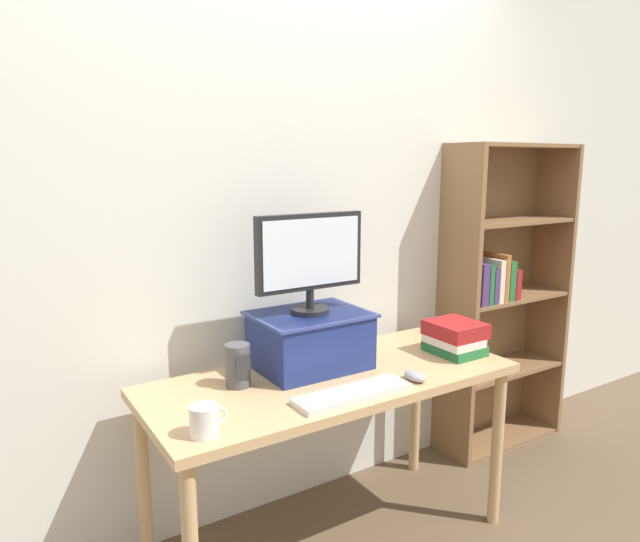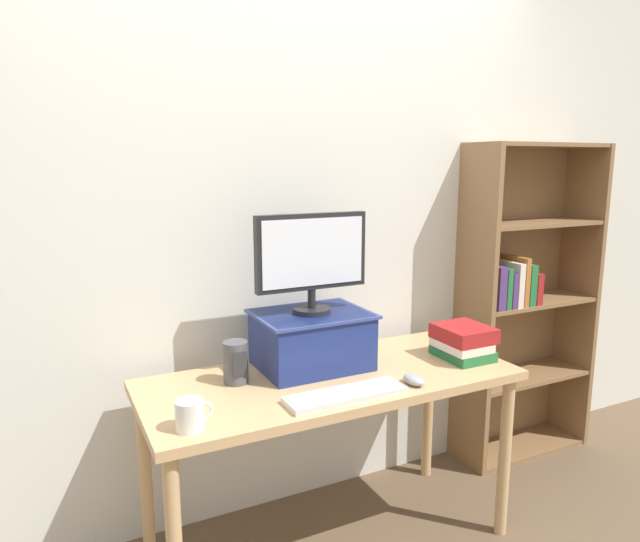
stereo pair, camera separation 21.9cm
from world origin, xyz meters
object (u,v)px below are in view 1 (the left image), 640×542
object	(u,v)px
computer_mouse	(415,376)
book_stack	(455,337)
computer_monitor	(310,257)
keyboard	(353,393)
riser_box	(310,339)
bookshelf_unit	(499,294)
desk_speaker	(238,365)
coffee_mug	(205,420)
desk	(332,395)

from	to	relation	value
computer_mouse	book_stack	size ratio (longest dim) A/B	0.45
computer_monitor	keyboard	bearing A→B (deg)	-95.00
computer_mouse	riser_box	bearing A→B (deg)	127.27
riser_box	bookshelf_unit	bearing A→B (deg)	6.57
keyboard	desk_speaker	bearing A→B (deg)	134.26
riser_box	computer_mouse	xyz separation A→B (m)	(0.26, -0.34, -0.10)
coffee_mug	keyboard	bearing A→B (deg)	-0.45
desk	keyboard	xyz separation A→B (m)	(-0.05, -0.21, 0.10)
computer_mouse	coffee_mug	distance (m)	0.84
book_stack	coffee_mug	world-z (taller)	book_stack
bookshelf_unit	computer_mouse	size ratio (longest dim) A/B	15.91
bookshelf_unit	desk_speaker	distance (m)	1.65
computer_mouse	coffee_mug	world-z (taller)	coffee_mug
bookshelf_unit	desk_speaker	world-z (taller)	bookshelf_unit
desk	computer_monitor	size ratio (longest dim) A/B	3.13
keyboard	coffee_mug	size ratio (longest dim) A/B	3.69
bookshelf_unit	computer_mouse	bearing A→B (deg)	-154.72
desk	bookshelf_unit	size ratio (longest dim) A/B	0.89
desk	coffee_mug	world-z (taller)	coffee_mug
computer_monitor	desk_speaker	size ratio (longest dim) A/B	2.90
desk	coffee_mug	xyz separation A→B (m)	(-0.60, -0.21, 0.13)
computer_monitor	book_stack	distance (m)	0.75
book_stack	desk_speaker	world-z (taller)	desk_speaker
riser_box	desk	bearing A→B (deg)	-79.59
coffee_mug	bookshelf_unit	bearing A→B (deg)	14.44
keyboard	riser_box	bearing A→B (deg)	85.02
bookshelf_unit	keyboard	world-z (taller)	bookshelf_unit
computer_monitor	book_stack	xyz separation A→B (m)	(0.62, -0.19, -0.38)
keyboard	computer_mouse	distance (m)	0.29
computer_mouse	desk_speaker	distance (m)	0.67
riser_box	desk_speaker	xyz separation A→B (m)	(-0.33, -0.03, -0.04)
keyboard	desk_speaker	distance (m)	0.44
desk	keyboard	size ratio (longest dim) A/B	3.29
desk	desk_speaker	size ratio (longest dim) A/B	9.09
bookshelf_unit	computer_monitor	size ratio (longest dim) A/B	3.53
computer_monitor	keyboard	world-z (taller)	computer_monitor
computer_mouse	desk_speaker	size ratio (longest dim) A/B	0.64
computer_monitor	keyboard	xyz separation A→B (m)	(-0.03, -0.34, -0.44)
desk	desk_speaker	xyz separation A→B (m)	(-0.36, 0.10, 0.16)
desk_speaker	computer_monitor	bearing A→B (deg)	4.72
book_stack	computer_monitor	bearing A→B (deg)	162.79
riser_box	desk_speaker	size ratio (longest dim) A/B	2.79
riser_box	keyboard	world-z (taller)	riser_box
riser_box	desk_speaker	bearing A→B (deg)	-175.02
keyboard	book_stack	xyz separation A→B (m)	(0.65, 0.15, 0.06)
computer_monitor	keyboard	distance (m)	0.56
computer_monitor	desk	bearing A→B (deg)	-79.46
keyboard	desk_speaker	size ratio (longest dim) A/B	2.77
bookshelf_unit	coffee_mug	bearing A→B (deg)	-165.56
desk_speaker	bookshelf_unit	bearing A→B (deg)	6.25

